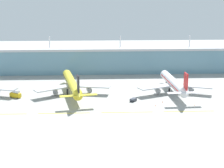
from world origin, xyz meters
TOP-DOWN VIEW (x-y plane):
  - ground_plane at (0.00, 0.00)m, footprint 600.00×600.00m
  - terminal_building at (-0.00, 107.50)m, footprint 288.00×34.00m
  - airliner_near_middle at (-34.98, 40.25)m, footprint 47.98×67.89m
  - airliner_far_middle at (30.30, 39.04)m, footprint 48.76×60.07m
  - taxiway_stripe_west at (-71.00, 2.53)m, footprint 28.00×0.70m
  - taxiway_stripe_mid_west at (-37.00, 2.53)m, footprint 28.00×0.70m
  - taxiway_stripe_centre at (-3.00, 2.53)m, footprint 28.00×0.70m
  - taxiway_stripe_mid_east at (31.00, 2.53)m, footprint 28.00×0.70m
  - pushback_tug at (2.41, 22.20)m, footprint 4.58×4.95m
  - fuel_truck at (-69.22, 32.97)m, footprint 7.57×5.71m
  - safety_cone_left_wingtip at (19.51, 19.27)m, footprint 0.56×0.56m
  - safety_cone_nose_front at (14.05, 12.70)m, footprint 0.56×0.56m
  - safety_cone_right_wingtip at (36.63, 12.73)m, footprint 0.56×0.56m

SIDE VIEW (x-z plane):
  - ground_plane at x=0.00m, z-range 0.00..0.00m
  - taxiway_stripe_west at x=-71.00m, z-range 0.00..0.04m
  - taxiway_stripe_mid_west at x=-37.00m, z-range 0.00..0.04m
  - taxiway_stripe_centre at x=-3.00m, z-range 0.00..0.04m
  - taxiway_stripe_mid_east at x=31.00m, z-range 0.00..0.04m
  - safety_cone_left_wingtip at x=19.51m, z-range 0.00..0.70m
  - safety_cone_nose_front at x=14.05m, z-range 0.00..0.70m
  - safety_cone_right_wingtip at x=36.63m, z-range 0.00..0.70m
  - pushback_tug at x=2.41m, z-range 0.18..2.03m
  - fuel_truck at x=-69.22m, z-range -0.21..4.74m
  - airliner_far_middle at x=30.30m, z-range -3.01..15.89m
  - airliner_near_middle at x=-34.98m, z-range -3.00..15.90m
  - terminal_building at x=0.00m, z-range -4.30..25.42m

